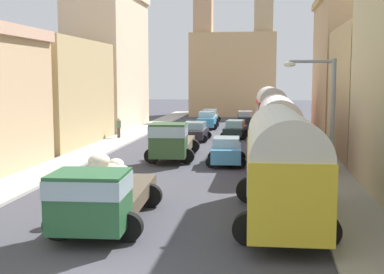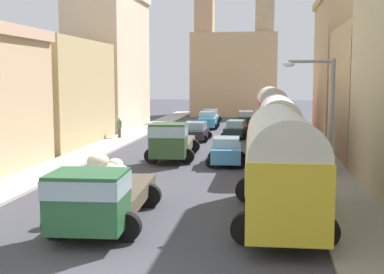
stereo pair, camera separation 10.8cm
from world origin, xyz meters
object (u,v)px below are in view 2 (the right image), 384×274
(parked_bus_0, at_px, (280,161))
(streetlamp_near, at_px, (323,120))
(car_5, at_px, (246,119))
(pedestrian_0, at_px, (119,127))
(car_4, at_px, (236,129))
(car_3, at_px, (226,151))
(parked_bus_1, at_px, (278,127))
(car_1, at_px, (208,120))
(cargo_truck_1, at_px, (172,140))
(cargo_truck_0, at_px, (102,193))
(car_0, at_px, (195,131))
(parked_bus_2, at_px, (271,108))
(car_2, at_px, (211,116))

(parked_bus_0, bearing_deg, streetlamp_near, 38.96)
(parked_bus_0, distance_m, car_5, 34.90)
(pedestrian_0, bearing_deg, car_4, 13.65)
(car_3, bearing_deg, pedestrian_0, 131.24)
(parked_bus_1, bearing_deg, car_1, 107.61)
(parked_bus_0, relative_size, cargo_truck_1, 1.16)
(car_3, height_order, streetlamp_near, streetlamp_near)
(car_3, bearing_deg, car_1, 99.48)
(car_1, bearing_deg, parked_bus_0, -79.08)
(parked_bus_1, height_order, car_4, parked_bus_1)
(cargo_truck_0, relative_size, car_3, 1.92)
(car_0, bearing_deg, parked_bus_0, -74.86)
(car_1, relative_size, streetlamp_near, 0.72)
(parked_bus_2, xyz_separation_m, cargo_truck_0, (-5.86, -29.83, -1.12))
(car_5, bearing_deg, cargo_truck_1, -99.24)
(cargo_truck_0, distance_m, car_1, 33.45)
(parked_bus_1, bearing_deg, car_3, -169.07)
(car_1, relative_size, car_3, 1.10)
(parked_bus_0, distance_m, car_1, 32.53)
(parked_bus_0, xyz_separation_m, parked_bus_2, (-0.05, 28.29, 0.14))
(cargo_truck_1, distance_m, car_5, 22.50)
(car_0, distance_m, car_2, 16.26)
(parked_bus_1, distance_m, car_3, 3.27)
(car_0, relative_size, streetlamp_near, 0.75)
(cargo_truck_1, xyz_separation_m, car_5, (3.61, 22.20, -0.41))
(parked_bus_1, relative_size, car_1, 2.37)
(car_1, height_order, car_5, car_1)
(parked_bus_0, xyz_separation_m, car_0, (-6.05, 22.36, -1.41))
(car_3, bearing_deg, parked_bus_1, 10.93)
(cargo_truck_0, bearing_deg, pedestrian_0, 104.96)
(cargo_truck_0, height_order, car_2, cargo_truck_0)
(car_0, bearing_deg, car_2, 91.85)
(pedestrian_0, bearing_deg, parked_bus_0, -61.15)
(parked_bus_2, bearing_deg, pedestrian_0, -153.84)
(parked_bus_2, distance_m, car_5, 7.10)
(car_2, bearing_deg, car_0, -88.15)
(cargo_truck_1, bearing_deg, car_3, -18.99)
(parked_bus_1, distance_m, cargo_truck_0, 14.84)
(car_3, xyz_separation_m, car_4, (-0.22, 13.15, -0.06))
(cargo_truck_1, height_order, car_3, cargo_truck_1)
(car_0, relative_size, car_4, 1.04)
(car_0, bearing_deg, car_1, 90.65)
(parked_bus_2, bearing_deg, streetlamp_near, -86.64)
(car_2, distance_m, car_3, 27.48)
(car_0, distance_m, car_1, 9.55)
(parked_bus_2, xyz_separation_m, streetlamp_near, (1.59, -27.05, 1.17))
(parked_bus_1, distance_m, pedestrian_0, 16.21)
(car_0, relative_size, car_3, 1.15)
(car_0, bearing_deg, cargo_truck_1, -90.55)
(parked_bus_1, distance_m, streetlamp_near, 10.88)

